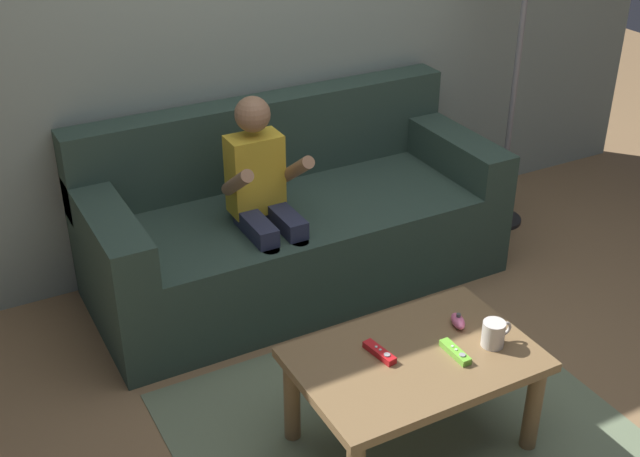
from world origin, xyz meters
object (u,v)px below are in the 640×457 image
at_px(couch, 291,224).
at_px(nunchuk_pink, 458,321).
at_px(coffee_mug, 494,334).
at_px(person_seated_on_couch, 264,197).
at_px(coffee_table, 414,371).
at_px(game_remote_lime_far_corner, 455,352).
at_px(game_remote_red_near_edge, 380,352).

xyz_separation_m(couch, nunchuk_pink, (0.11, -1.13, 0.12)).
distance_m(nunchuk_pink, coffee_mug, 0.16).
height_order(person_seated_on_couch, nunchuk_pink, person_seated_on_couch).
distance_m(coffee_table, game_remote_lime_far_corner, 0.16).
relative_size(game_remote_red_near_edge, game_remote_lime_far_corner, 1.03).
distance_m(game_remote_red_near_edge, game_remote_lime_far_corner, 0.26).
bearing_deg(game_remote_lime_far_corner, game_remote_red_near_edge, 152.06).
relative_size(couch, nunchuk_pink, 19.13).
bearing_deg(person_seated_on_couch, game_remote_lime_far_corner, -79.21).
height_order(couch, coffee_table, couch).
bearing_deg(couch, game_remote_red_near_edge, -101.53).
bearing_deg(person_seated_on_couch, nunchuk_pink, -71.55).
bearing_deg(game_remote_red_near_edge, person_seated_on_couch, 88.71).
bearing_deg(couch, coffee_table, -96.02).
relative_size(person_seated_on_couch, coffee_table, 1.18).
relative_size(person_seated_on_couch, game_remote_red_near_edge, 6.82).
bearing_deg(person_seated_on_couch, couch, 39.79).
bearing_deg(game_remote_lime_far_corner, coffee_table, 153.12).
xyz_separation_m(game_remote_red_near_edge, game_remote_lime_far_corner, (0.23, -0.12, 0.00)).
height_order(couch, nunchuk_pink, couch).
height_order(coffee_table, coffee_mug, coffee_mug).
distance_m(game_remote_lime_far_corner, coffee_mug, 0.16).
bearing_deg(game_remote_red_near_edge, nunchuk_pink, 2.17).
bearing_deg(game_remote_red_near_edge, game_remote_lime_far_corner, -27.94).
bearing_deg(game_remote_red_near_edge, couch, 78.47).
relative_size(coffee_table, nunchuk_pink, 8.35).
xyz_separation_m(person_seated_on_couch, game_remote_lime_far_corner, (0.21, -1.09, -0.16)).
bearing_deg(game_remote_lime_far_corner, nunchuk_pink, 50.45).
bearing_deg(nunchuk_pink, person_seated_on_couch, 108.45).
height_order(coffee_table, game_remote_red_near_edge, game_remote_red_near_edge).
relative_size(nunchuk_pink, coffee_mug, 0.84).
relative_size(game_remote_red_near_edge, nunchuk_pink, 1.45).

